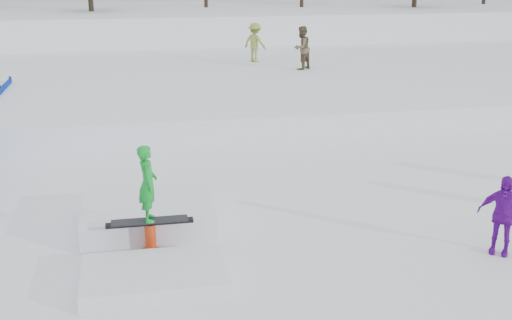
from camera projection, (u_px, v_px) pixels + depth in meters
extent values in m
plane|color=white|center=(251.00, 247.00, 12.29)|extent=(120.00, 120.00, 0.00)
cube|color=white|center=(160.00, 28.00, 40.01)|extent=(60.00, 14.00, 2.40)
cube|color=white|center=(179.00, 80.00, 27.15)|extent=(50.00, 18.00, 0.80)
cylinder|color=black|center=(2.00, 101.00, 22.42)|extent=(0.05, 0.05, 1.10)
cylinder|color=black|center=(11.00, 91.00, 24.19)|extent=(0.05, 0.05, 1.10)
imported|color=brown|center=(302.00, 48.00, 27.10)|extent=(1.12, 1.09, 1.82)
imported|color=olive|center=(255.00, 42.00, 29.19)|extent=(1.26, 1.26, 1.75)
imported|color=#6C0DA3|center=(502.00, 215.00, 11.81)|extent=(0.93, 0.85, 1.53)
cube|color=white|center=(148.00, 215.00, 13.12)|extent=(2.60, 2.20, 0.54)
cube|color=white|center=(154.00, 276.00, 10.81)|extent=(2.40, 1.60, 0.30)
cylinder|color=#DB441A|center=(151.00, 253.00, 11.97)|extent=(0.44, 0.44, 0.06)
cylinder|color=#DB441A|center=(151.00, 239.00, 11.89)|extent=(0.20, 0.20, 0.60)
cube|color=black|center=(150.00, 223.00, 11.79)|extent=(1.60, 0.16, 0.06)
cube|color=black|center=(150.00, 221.00, 11.78)|extent=(1.40, 0.28, 0.03)
imported|color=#0C9F28|center=(148.00, 183.00, 11.56)|extent=(0.34, 0.52, 1.42)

